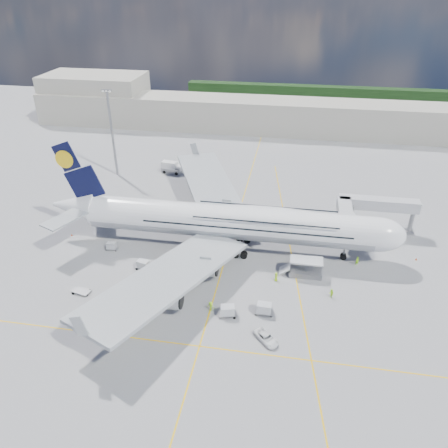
% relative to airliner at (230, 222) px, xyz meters
% --- Properties ---
extents(ground, '(300.00, 300.00, 0.00)m').
position_rel_airliner_xyz_m(ground, '(-0.26, -10.00, -6.87)').
color(ground, gray).
rests_on(ground, ground).
extents(taxi_line_main, '(0.25, 220.00, 0.01)m').
position_rel_airliner_xyz_m(taxi_line_main, '(-0.26, -10.00, -6.86)').
color(taxi_line_main, yellow).
rests_on(taxi_line_main, ground).
extents(taxi_line_cross, '(120.00, 0.25, 0.01)m').
position_rel_airliner_xyz_m(taxi_line_cross, '(-0.26, -30.00, -6.86)').
color(taxi_line_cross, yellow).
rests_on(taxi_line_cross, ground).
extents(taxi_line_diag, '(14.16, 99.06, 0.01)m').
position_rel_airliner_xyz_m(taxi_line_diag, '(13.74, -0.00, -6.86)').
color(taxi_line_diag, yellow).
rests_on(taxi_line_diag, ground).
extents(airliner, '(77.26, 79.15, 23.71)m').
position_rel_airliner_xyz_m(airliner, '(0.00, 0.00, 0.00)').
color(airliner, white).
rests_on(airliner, ground).
extents(jet_bridge, '(18.80, 12.10, 8.50)m').
position_rel_airliner_xyz_m(jet_bridge, '(29.55, 10.94, -0.02)').
color(jet_bridge, '#B7B7BC').
rests_on(jet_bridge, ground).
extents(cargo_loader, '(8.53, 3.20, 3.67)m').
position_rel_airliner_xyz_m(cargo_loader, '(16.56, -7.11, -5.62)').
color(cargo_loader, silver).
rests_on(cargo_loader, ground).
extents(light_mast, '(3.00, 0.70, 25.50)m').
position_rel_airliner_xyz_m(light_mast, '(-40.26, 35.00, 6.34)').
color(light_mast, gray).
rests_on(light_mast, ground).
extents(terminal, '(180.00, 16.00, 12.00)m').
position_rel_airliner_xyz_m(terminal, '(-0.26, 85.00, -0.87)').
color(terminal, '#B2AD9E').
rests_on(terminal, ground).
extents(hangar, '(40.00, 22.00, 18.00)m').
position_rel_airliner_xyz_m(hangar, '(-70.26, 90.00, 2.13)').
color(hangar, '#B2AD9E').
rests_on(hangar, ground).
extents(tree_line, '(160.00, 6.00, 8.00)m').
position_rel_airliner_xyz_m(tree_line, '(39.74, 130.00, -2.87)').
color(tree_line, '#193814').
rests_on(tree_line, ground).
extents(dolly_row_a, '(3.76, 2.58, 0.50)m').
position_rel_airliner_xyz_m(dolly_row_a, '(-25.65, -20.28, -6.48)').
color(dolly_row_a, gray).
rests_on(dolly_row_a, ground).
extents(dolly_row_b, '(3.45, 2.29, 2.01)m').
position_rel_airliner_xyz_m(dolly_row_b, '(-16.45, -10.69, -5.79)').
color(dolly_row_b, gray).
rests_on(dolly_row_b, ground).
extents(dolly_row_c, '(3.38, 2.62, 1.90)m').
position_rel_airliner_xyz_m(dolly_row_c, '(-16.54, -22.70, -5.85)').
color(dolly_row_c, gray).
rests_on(dolly_row_c, ground).
extents(dolly_back, '(2.76, 1.55, 1.71)m').
position_rel_airliner_xyz_m(dolly_back, '(-25.76, -4.87, -5.95)').
color(dolly_back, gray).
rests_on(dolly_back, ground).
extents(dolly_nose_far, '(3.50, 1.95, 2.18)m').
position_rel_airliner_xyz_m(dolly_nose_far, '(9.48, -20.23, -5.70)').
color(dolly_nose_far, gray).
rests_on(dolly_nose_far, ground).
extents(dolly_nose_near, '(3.63, 2.43, 2.11)m').
position_rel_airliner_xyz_m(dolly_nose_near, '(3.13, -21.88, -5.73)').
color(dolly_nose_near, gray).
rests_on(dolly_nose_near, ground).
extents(baggage_tug, '(3.42, 2.13, 1.99)m').
position_rel_airliner_xyz_m(baggage_tug, '(-8.85, -9.11, -5.99)').
color(baggage_tug, silver).
rests_on(baggage_tug, ground).
extents(catering_truck_inner, '(6.64, 3.83, 3.72)m').
position_rel_airliner_xyz_m(catering_truck_inner, '(-2.26, 13.49, -5.11)').
color(catering_truck_inner, gray).
rests_on(catering_truck_inner, ground).
extents(catering_truck_outer, '(6.41, 3.09, 3.69)m').
position_rel_airliner_xyz_m(catering_truck_outer, '(-24.17, 38.76, -5.16)').
color(catering_truck_outer, gray).
rests_on(catering_truck_outer, ground).
extents(service_van, '(4.90, 5.08, 1.34)m').
position_rel_airliner_xyz_m(service_van, '(10.47, -26.93, -6.20)').
color(service_van, white).
rests_on(service_van, ground).
extents(crew_nose, '(0.88, 0.78, 2.02)m').
position_rel_airliner_xyz_m(crew_nose, '(27.45, -1.85, -5.86)').
color(crew_nose, '#A5FF1A').
rests_on(crew_nose, ground).
extents(crew_loader, '(1.09, 1.17, 1.91)m').
position_rel_airliner_xyz_m(crew_loader, '(21.61, -13.65, -5.91)').
color(crew_loader, '#B7F91A').
rests_on(crew_loader, ground).
extents(crew_wing, '(0.47, 0.98, 1.63)m').
position_rel_airliner_xyz_m(crew_wing, '(-5.95, -15.79, -6.05)').
color(crew_wing, '#DDFF1A').
rests_on(crew_wing, ground).
extents(crew_van, '(0.84, 1.08, 1.94)m').
position_rel_airliner_xyz_m(crew_van, '(10.99, -10.15, -5.90)').
color(crew_van, '#C0FE1A').
rests_on(crew_van, ground).
extents(crew_tug, '(1.40, 0.96, 1.98)m').
position_rel_airliner_xyz_m(crew_tug, '(-0.13, -21.05, -5.88)').
color(crew_tug, '#A1EA18').
rests_on(crew_tug, ground).
extents(cone_nose, '(0.43, 0.43, 0.55)m').
position_rel_airliner_xyz_m(cone_nose, '(40.22, 2.19, -6.60)').
color(cone_nose, '#DD3D0B').
rests_on(cone_nose, ground).
extents(cone_wing_left_inner, '(0.50, 0.50, 0.63)m').
position_rel_airliner_xyz_m(cone_wing_left_inner, '(-5.53, 13.40, -6.56)').
color(cone_wing_left_inner, '#DD3D0B').
rests_on(cone_wing_left_inner, ground).
extents(cone_wing_left_outer, '(0.38, 0.38, 0.48)m').
position_rel_airliner_xyz_m(cone_wing_left_outer, '(-15.33, 29.73, -6.64)').
color(cone_wing_left_outer, '#DD3D0B').
rests_on(cone_wing_left_outer, ground).
extents(cone_wing_right_inner, '(0.48, 0.48, 0.61)m').
position_rel_airliner_xyz_m(cone_wing_right_inner, '(-2.94, -9.33, -6.58)').
color(cone_wing_right_inner, '#DD3D0B').
rests_on(cone_wing_right_inner, ground).
extents(cone_wing_right_outer, '(0.42, 0.42, 0.54)m').
position_rel_airliner_xyz_m(cone_wing_right_outer, '(-14.90, -17.61, -6.61)').
color(cone_wing_right_outer, '#DD3D0B').
rests_on(cone_wing_right_outer, ground).
extents(cone_tail, '(0.38, 0.38, 0.48)m').
position_rel_airliner_xyz_m(cone_tail, '(-37.32, -0.92, -6.64)').
color(cone_tail, '#DD3D0B').
rests_on(cone_tail, ground).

